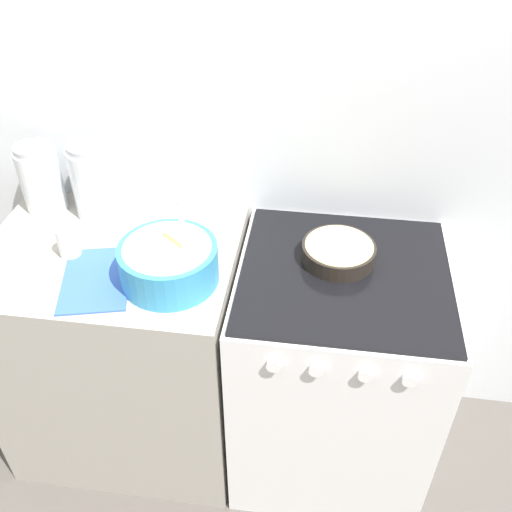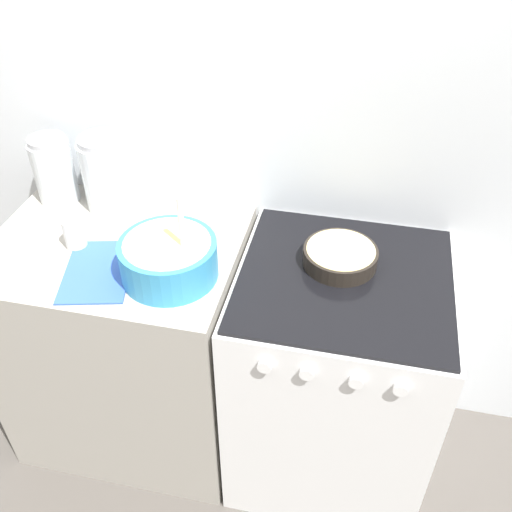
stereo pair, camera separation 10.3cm
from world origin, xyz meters
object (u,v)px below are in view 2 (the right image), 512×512
object	(u,v)px
mixing_bowl	(169,257)
storage_jar_middle	(108,178)
stove	(333,375)
storage_jar_left	(55,174)
tin_can	(74,233)
baking_pan	(340,256)

from	to	relation	value
mixing_bowl	storage_jar_middle	bearing A→B (deg)	135.57
stove	storage_jar_left	xyz separation A→B (m)	(-1.02, 0.21, 0.55)
storage_jar_middle	mixing_bowl	bearing A→B (deg)	-44.43
mixing_bowl	tin_can	distance (m)	0.34
stove	tin_can	size ratio (longest dim) A/B	8.82
stove	storage_jar_middle	distance (m)	1.02
stove	storage_jar_left	bearing A→B (deg)	168.52
baking_pan	storage_jar_middle	bearing A→B (deg)	169.36
storage_jar_left	mixing_bowl	bearing A→B (deg)	-31.14
tin_can	storage_jar_left	bearing A→B (deg)	126.79
storage_jar_left	storage_jar_middle	size ratio (longest dim) A/B	0.91
baking_pan	storage_jar_left	distance (m)	1.01
stove	storage_jar_middle	bearing A→B (deg)	165.88
stove	mixing_bowl	bearing A→B (deg)	-168.53
stove	storage_jar_middle	size ratio (longest dim) A/B	3.44
mixing_bowl	stove	bearing A→B (deg)	11.47
baking_pan	storage_jar_middle	xyz separation A→B (m)	(-0.80, 0.15, 0.08)
baking_pan	storage_jar_left	size ratio (longest dim) A/B	0.95
stove	baking_pan	size ratio (longest dim) A/B	3.99
mixing_bowl	tin_can	bearing A→B (deg)	168.33
baking_pan	tin_can	world-z (taller)	tin_can
baking_pan	storage_jar_middle	size ratio (longest dim) A/B	0.86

